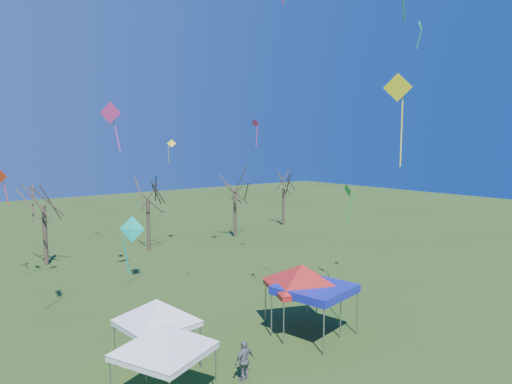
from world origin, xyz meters
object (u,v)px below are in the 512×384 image
tent_white_west (164,328)px  person_grey (244,361)px  tree_5 (284,176)px  tent_red (302,269)px  tent_blue (315,289)px  tree_2 (43,184)px  tent_white_mid (157,304)px  tree_4 (235,177)px  tree_3 (147,182)px

tent_white_west → person_grey: size_ratio=2.26×
tree_5 → tent_red: size_ratio=1.83×
tree_5 → person_grey: tree_5 is taller
tree_5 → tent_blue: (-19.13, -23.77, -3.41)m
tent_white_west → tent_blue: size_ratio=0.99×
tree_2 → tree_5: (26.09, 1.69, -0.56)m
person_grey → tent_red: bearing=-162.6°
tree_5 → tent_blue: bearing=-128.8°
tree_5 → tent_white_mid: bearing=-140.4°
tree_2 → tent_red: bearing=-71.8°
tent_white_mid → tent_red: size_ratio=0.95×
tent_white_mid → person_grey: size_ratio=2.36×
tree_4 → tent_white_mid: 27.23m
tree_3 → tent_white_mid: tree_3 is taller
tree_4 → tree_3: bearing=179.7°
tree_4 → tree_5: 8.62m
tree_4 → tree_5: tree_4 is taller
tree_3 → tent_white_west: 24.93m
tree_2 → tent_blue: bearing=-72.5°
tent_red → tent_blue: bearing=-90.1°
tree_3 → tent_white_west: tree_3 is taller
tree_4 → tent_blue: bearing=-116.4°
tree_3 → tent_blue: 22.12m
tree_2 → person_grey: 24.09m
tent_red → tent_blue: 1.23m
tent_white_mid → tent_blue: 7.72m
tree_5 → tent_white_west: (-27.64, -24.65, -2.89)m
tree_5 → tent_blue: size_ratio=2.00×
tree_5 → tent_white_mid: tree_5 is taller
tent_white_mid → tree_2: bearing=88.5°
tent_white_west → tent_blue: 8.57m
tree_2 → tent_white_mid: bearing=-91.5°
tent_blue → person_grey: 5.64m
tent_white_mid → person_grey: bearing=-54.3°
tree_5 → tent_white_mid: 34.66m
tree_4 → tent_white_mid: tree_4 is taller
tent_white_mid → tent_red: (7.50, -0.85, 0.37)m
tree_2 → tree_4: 17.73m
tree_5 → tent_white_mid: (-26.63, -21.99, -2.97)m
tent_blue → tree_5: bearing=51.2°
tent_white_west → tent_blue: tent_white_west is taller
tree_4 → tent_white_west: 29.87m
tree_4 → person_grey: 28.55m
tent_red → tent_white_west: bearing=-168.0°
tree_5 → tent_white_west: bearing=-138.3°
tree_3 → tent_white_mid: 22.13m
tent_red → tree_5: bearing=50.1°
tent_red → tree_2: bearing=108.2°
tree_4 → person_grey: size_ratio=4.82×
tree_5 → person_grey: (-24.40, -25.09, -4.91)m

